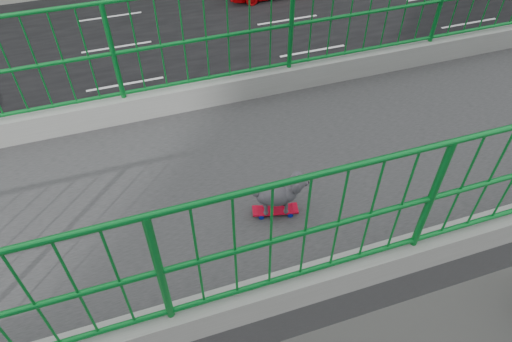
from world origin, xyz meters
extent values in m
cube|color=black|center=(-13.00, 0.00, 0.01)|extent=(18.00, 90.00, 0.02)
cube|color=#2D2D2F|center=(0.00, 0.00, 6.75)|extent=(3.00, 24.00, 0.50)
cube|color=gray|center=(-1.40, 0.00, 7.15)|extent=(0.20, 24.00, 0.30)
cylinder|color=#0D7629|center=(-1.40, 0.00, 8.40)|extent=(0.04, 24.00, 0.04)
cylinder|color=#0D7629|center=(-1.40, 0.00, 7.85)|extent=(0.04, 24.00, 0.04)
cylinder|color=#0D7629|center=(-1.40, 0.00, 7.85)|extent=(0.06, 0.06, 1.10)
cube|color=gray|center=(1.40, 0.00, 7.15)|extent=(0.20, 24.00, 0.30)
cylinder|color=#0D7629|center=(1.40, 0.00, 8.40)|extent=(0.04, 24.00, 0.04)
cylinder|color=#0D7629|center=(1.40, 0.00, 7.85)|extent=(0.04, 24.00, 0.04)
cylinder|color=#0D7629|center=(1.40, 0.00, 7.85)|extent=(0.06, 0.06, 1.10)
cube|color=red|center=(0.51, 1.13, 7.05)|extent=(0.22, 0.45, 0.01)
cube|color=#99999E|center=(0.48, 1.00, 7.03)|extent=(0.08, 0.05, 0.02)
cylinder|color=#0717A1|center=(0.43, 1.01, 7.03)|extent=(0.03, 0.05, 0.05)
sphere|color=yellow|center=(0.43, 1.01, 7.03)|extent=(0.02, 0.02, 0.02)
cylinder|color=#0717A1|center=(0.53, 0.98, 7.03)|extent=(0.03, 0.05, 0.05)
sphere|color=yellow|center=(0.53, 0.98, 7.03)|extent=(0.02, 0.02, 0.02)
cube|color=#99999E|center=(0.54, 1.26, 7.03)|extent=(0.08, 0.05, 0.02)
cylinder|color=#0717A1|center=(0.49, 1.28, 7.03)|extent=(0.03, 0.05, 0.05)
sphere|color=yellow|center=(0.49, 1.28, 7.03)|extent=(0.02, 0.02, 0.02)
cylinder|color=#0717A1|center=(0.60, 1.25, 7.03)|extent=(0.03, 0.05, 0.05)
sphere|color=yellow|center=(0.60, 1.25, 7.03)|extent=(0.02, 0.02, 0.02)
ellipsoid|color=#333036|center=(0.51, 1.13, 7.27)|extent=(0.28, 0.37, 0.23)
sphere|color=#333036|center=(0.55, 1.31, 7.41)|extent=(0.15, 0.15, 0.15)
sphere|color=black|center=(0.58, 1.41, 7.39)|extent=(0.03, 0.03, 0.03)
sphere|color=#333036|center=(0.47, 0.95, 7.31)|extent=(0.08, 0.08, 0.08)
cylinder|color=#333036|center=(0.49, 1.23, 7.13)|extent=(0.03, 0.03, 0.14)
cylinder|color=#333036|center=(0.58, 1.21, 7.13)|extent=(0.03, 0.03, 0.14)
cylinder|color=#333036|center=(0.44, 1.05, 7.13)|extent=(0.03, 0.03, 0.14)
cylinder|color=#333036|center=(0.54, 1.03, 7.13)|extent=(0.03, 0.03, 0.14)
imported|color=#939398|center=(-6.00, 4.41, 0.75)|extent=(1.78, 4.42, 1.51)
camera|label=1|loc=(3.14, 0.07, 10.37)|focal=32.41mm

